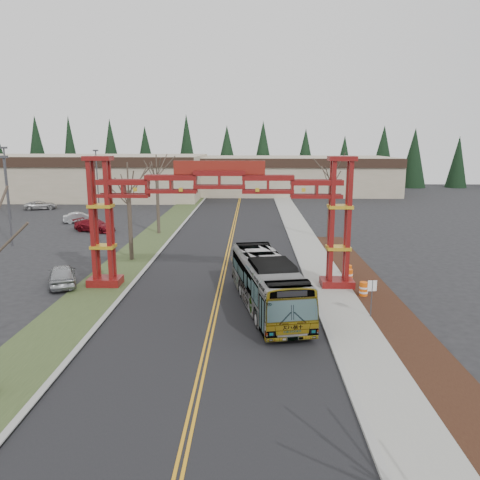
{
  "coord_description": "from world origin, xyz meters",
  "views": [
    {
      "loc": [
        2.16,
        -12.91,
        9.77
      ],
      "look_at": [
        1.42,
        15.74,
        3.78
      ],
      "focal_mm": 35.0,
      "sensor_mm": 36.0,
      "label": 1
    }
  ],
  "objects_px": {
    "bare_tree_median_mid": "(128,191)",
    "parked_car_far_a": "(80,217)",
    "bare_tree_right_far": "(331,179)",
    "barrel_south": "(364,290)",
    "retail_building_west": "(76,176)",
    "parked_car_near_a": "(62,275)",
    "parked_car_far_b": "(41,205)",
    "parked_car_mid_a": "(95,225)",
    "retail_building_east": "(292,175)",
    "light_pole_near": "(7,194)",
    "bare_tree_median_far": "(157,176)",
    "barrel_mid": "(349,277)",
    "barrel_north": "(348,271)",
    "street_sign": "(372,291)",
    "gateway_arch": "(220,201)",
    "transit_bus": "(267,283)",
    "light_pole_mid": "(7,178)",
    "silver_sedan": "(247,260)",
    "light_pole_far": "(97,174)"
  },
  "relations": [
    {
      "from": "silver_sedan",
      "to": "transit_bus",
      "type": "bearing_deg",
      "value": -93.85
    },
    {
      "from": "light_pole_mid",
      "to": "retail_building_east",
      "type": "bearing_deg",
      "value": 40.75
    },
    {
      "from": "retail_building_west",
      "to": "barrel_north",
      "type": "height_order",
      "value": "retail_building_west"
    },
    {
      "from": "retail_building_west",
      "to": "barrel_mid",
      "type": "relative_size",
      "value": 43.97
    },
    {
      "from": "bare_tree_median_mid",
      "to": "bare_tree_median_far",
      "type": "relative_size",
      "value": 0.96
    },
    {
      "from": "parked_car_near_a",
      "to": "parked_car_far_b",
      "type": "relative_size",
      "value": 0.96
    },
    {
      "from": "retail_building_east",
      "to": "barrel_north",
      "type": "xyz_separation_m",
      "value": [
        -0.68,
        -59.3,
        -3.07
      ]
    },
    {
      "from": "bare_tree_median_far",
      "to": "bare_tree_median_mid",
      "type": "bearing_deg",
      "value": -90.0
    },
    {
      "from": "bare_tree_median_mid",
      "to": "parked_car_far_a",
      "type": "bearing_deg",
      "value": 121.03
    },
    {
      "from": "transit_bus",
      "to": "parked_car_far_a",
      "type": "bearing_deg",
      "value": 115.84
    },
    {
      "from": "gateway_arch",
      "to": "parked_car_far_b",
      "type": "height_order",
      "value": "gateway_arch"
    },
    {
      "from": "retail_building_west",
      "to": "street_sign",
      "type": "bearing_deg",
      "value": -56.93
    },
    {
      "from": "gateway_arch",
      "to": "barrel_north",
      "type": "height_order",
      "value": "gateway_arch"
    },
    {
      "from": "silver_sedan",
      "to": "barrel_north",
      "type": "relative_size",
      "value": 5.56
    },
    {
      "from": "parked_car_far_b",
      "to": "barrel_south",
      "type": "xyz_separation_m",
      "value": [
        38.59,
        -39.26,
        -0.14
      ]
    },
    {
      "from": "parked_car_near_a",
      "to": "light_pole_far",
      "type": "distance_m",
      "value": 43.06
    },
    {
      "from": "parked_car_near_a",
      "to": "retail_building_east",
      "type": "bearing_deg",
      "value": -130.96
    },
    {
      "from": "transit_bus",
      "to": "parked_car_mid_a",
      "type": "relative_size",
      "value": 2.33
    },
    {
      "from": "parked_car_near_a",
      "to": "light_pole_near",
      "type": "distance_m",
      "value": 16.62
    },
    {
      "from": "transit_bus",
      "to": "barrel_north",
      "type": "xyz_separation_m",
      "value": [
        6.22,
        6.81,
        -1.12
      ]
    },
    {
      "from": "retail_building_west",
      "to": "silver_sedan",
      "type": "bearing_deg",
      "value": -57.34
    },
    {
      "from": "bare_tree_median_far",
      "to": "street_sign",
      "type": "height_order",
      "value": "bare_tree_median_far"
    },
    {
      "from": "barrel_mid",
      "to": "barrel_north",
      "type": "xyz_separation_m",
      "value": [
        0.34,
        1.73,
        -0.08
      ]
    },
    {
      "from": "parked_car_far_a",
      "to": "light_pole_near",
      "type": "relative_size",
      "value": 0.46
    },
    {
      "from": "bare_tree_median_mid",
      "to": "silver_sedan",
      "type": "bearing_deg",
      "value": -16.11
    },
    {
      "from": "parked_car_mid_a",
      "to": "barrel_south",
      "type": "xyz_separation_m",
      "value": [
        24.73,
        -21.98,
        -0.2
      ]
    },
    {
      "from": "transit_bus",
      "to": "street_sign",
      "type": "bearing_deg",
      "value": -26.4
    },
    {
      "from": "bare_tree_median_mid",
      "to": "light_pole_mid",
      "type": "relative_size",
      "value": 0.89
    },
    {
      "from": "parked_car_far_a",
      "to": "street_sign",
      "type": "xyz_separation_m",
      "value": [
        28.07,
        -31.57,
        0.97
      ]
    },
    {
      "from": "street_sign",
      "to": "barrel_north",
      "type": "distance_m",
      "value": 8.52
    },
    {
      "from": "transit_bus",
      "to": "barrel_south",
      "type": "height_order",
      "value": "transit_bus"
    },
    {
      "from": "bare_tree_median_far",
      "to": "light_pole_mid",
      "type": "bearing_deg",
      "value": 156.31
    },
    {
      "from": "bare_tree_median_far",
      "to": "barrel_mid",
      "type": "relative_size",
      "value": 8.13
    },
    {
      "from": "parked_car_mid_a",
      "to": "parked_car_far_b",
      "type": "bearing_deg",
      "value": 59.7
    },
    {
      "from": "transit_bus",
      "to": "parked_car_mid_a",
      "type": "bearing_deg",
      "value": 116.65
    },
    {
      "from": "light_pole_near",
      "to": "barrel_mid",
      "type": "height_order",
      "value": "light_pole_near"
    },
    {
      "from": "parked_car_mid_a",
      "to": "parked_car_far_a",
      "type": "distance_m",
      "value": 6.97
    },
    {
      "from": "light_pole_near",
      "to": "street_sign",
      "type": "bearing_deg",
      "value": -31.58
    },
    {
      "from": "silver_sedan",
      "to": "parked_car_mid_a",
      "type": "distance_m",
      "value": 23.18
    },
    {
      "from": "retail_building_west",
      "to": "light_pole_mid",
      "type": "relative_size",
      "value": 4.98
    },
    {
      "from": "barrel_south",
      "to": "retail_building_west",
      "type": "bearing_deg",
      "value": 125.11
    },
    {
      "from": "parked_car_near_a",
      "to": "bare_tree_median_mid",
      "type": "bearing_deg",
      "value": -134.84
    },
    {
      "from": "bare_tree_right_far",
      "to": "barrel_south",
      "type": "distance_m",
      "value": 19.18
    },
    {
      "from": "parked_car_far_a",
      "to": "light_pole_mid",
      "type": "bearing_deg",
      "value": 54.32
    },
    {
      "from": "retail_building_west",
      "to": "retail_building_east",
      "type": "relative_size",
      "value": 1.21
    },
    {
      "from": "retail_building_west",
      "to": "gateway_arch",
      "type": "bearing_deg",
      "value": -60.93
    },
    {
      "from": "barrel_mid",
      "to": "retail_building_west",
      "type": "bearing_deg",
      "value": 126.32
    },
    {
      "from": "retail_building_west",
      "to": "barrel_north",
      "type": "bearing_deg",
      "value": -52.53
    },
    {
      "from": "bare_tree_median_mid",
      "to": "light_pole_far",
      "type": "relative_size",
      "value": 0.94
    },
    {
      "from": "retail_building_east",
      "to": "light_pole_near",
      "type": "distance_m",
      "value": 58.3
    }
  ]
}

